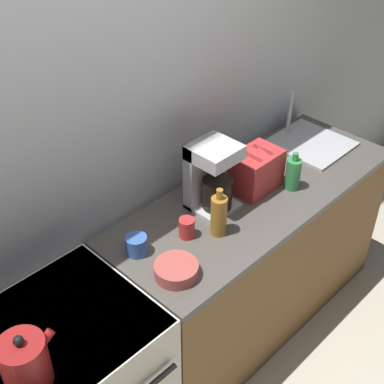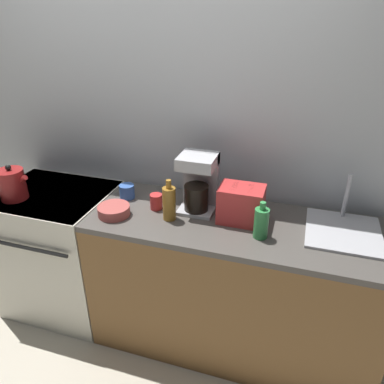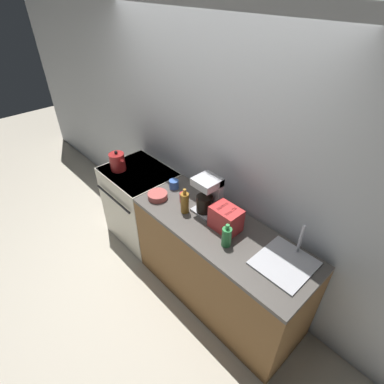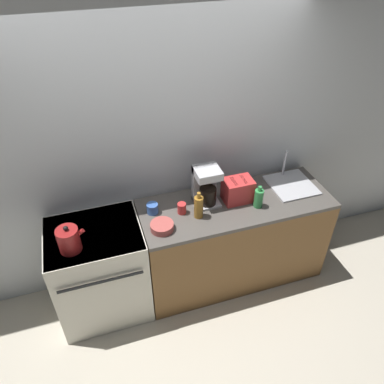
# 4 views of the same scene
# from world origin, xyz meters

# --- Properties ---
(wall_back) EXTENTS (8.00, 0.05, 2.60)m
(wall_back) POSITION_xyz_m (0.00, 0.70, 1.30)
(wall_back) COLOR silver
(wall_back) RESTS_ON ground_plane
(counter_block) EXTENTS (1.73, 0.64, 0.93)m
(counter_block) POSITION_xyz_m (0.62, 0.32, 0.47)
(counter_block) COLOR brown
(counter_block) RESTS_ON ground_plane
(kettle) EXTENTS (0.21, 0.17, 0.24)m
(kettle) POSITION_xyz_m (-0.82, 0.19, 1.03)
(kettle) COLOR maroon
(kettle) RESTS_ON stove
(toaster) EXTENTS (0.25, 0.18, 0.21)m
(toaster) POSITION_xyz_m (0.63, 0.35, 1.04)
(toaster) COLOR red
(toaster) RESTS_ON counter_block
(coffee_maker) EXTENTS (0.21, 0.21, 0.36)m
(coffee_maker) POSITION_xyz_m (0.36, 0.42, 1.11)
(coffee_maker) COLOR #B7B7BC
(coffee_maker) RESTS_ON counter_block
(sink_tray) EXTENTS (0.40, 0.42, 0.28)m
(sink_tray) POSITION_xyz_m (1.20, 0.40, 0.95)
(sink_tray) COLOR #B7B7BC
(sink_tray) RESTS_ON counter_block
(bottle_amber) EXTENTS (0.08, 0.08, 0.25)m
(bottle_amber) POSITION_xyz_m (0.23, 0.25, 1.04)
(bottle_amber) COLOR #9E6B23
(bottle_amber) RESTS_ON counter_block
(bottle_green) EXTENTS (0.08, 0.08, 0.21)m
(bottle_green) POSITION_xyz_m (0.77, 0.22, 1.02)
(bottle_green) COLOR #338C47
(bottle_green) RESTS_ON counter_block
(cup_red) EXTENTS (0.07, 0.07, 0.10)m
(cup_red) POSITION_xyz_m (0.11, 0.34, 0.98)
(cup_red) COLOR red
(cup_red) RESTS_ON counter_block
(cup_blue) EXTENTS (0.10, 0.10, 0.09)m
(cup_blue) POSITION_xyz_m (-0.12, 0.42, 0.98)
(cup_blue) COLOR #3860B2
(cup_blue) RESTS_ON counter_block
(bowl) EXTENTS (0.19, 0.19, 0.06)m
(bowl) POSITION_xyz_m (-0.10, 0.19, 0.96)
(bowl) COLOR #B24C47
(bowl) RESTS_ON counter_block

